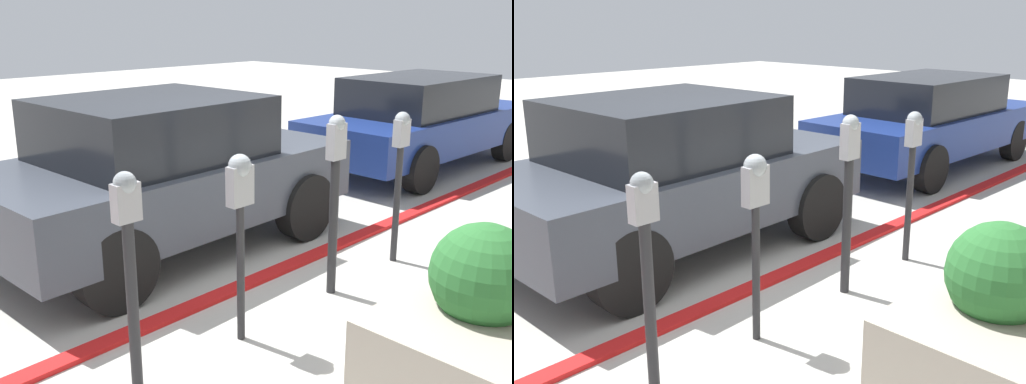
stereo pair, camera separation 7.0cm
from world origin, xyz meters
The scene contains 9 objects.
ground_plane centered at (0.00, 0.00, 0.00)m, with size 40.00×40.00×0.00m, color #ADAAA3.
curb_strip centered at (0.00, 0.08, 0.02)m, with size 24.50×0.16×0.04m.
parking_meter_nearest centered at (-1.49, -0.56, 0.96)m, with size 0.16×0.14×1.48m.
parking_meter_second centered at (-0.55, -0.55, 1.06)m, with size 0.20×0.17×1.43m.
parking_meter_middle centered at (0.56, -0.54, 0.99)m, with size 0.16×0.14×1.57m.
parking_meter_fourth centered at (1.56, -0.53, 1.03)m, with size 0.17×0.14×1.49m.
planter_box centered at (0.18, -2.03, 0.41)m, with size 1.51×1.01×1.10m.
parked_car_middle centered at (0.18, 1.37, 0.83)m, with size 3.86×2.00×1.58m.
parked_car_rear centered at (5.17, 1.30, 0.77)m, with size 4.48×1.81×1.46m.
Camera 1 is at (-3.33, -3.47, 2.34)m, focal length 42.00 mm.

